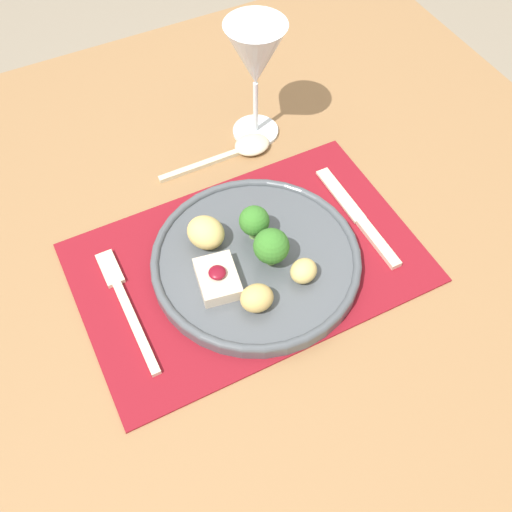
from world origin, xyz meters
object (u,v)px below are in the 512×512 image
at_px(knife, 362,222).
at_px(spoon, 243,148).
at_px(dinner_plate, 254,258).
at_px(wine_glass_near, 256,59).
at_px(fork, 124,300).

xyz_separation_m(knife, spoon, (-0.09, 0.21, 0.00)).
bearing_deg(knife, dinner_plate, 178.45).
distance_m(dinner_plate, wine_glass_near, 0.30).
height_order(dinner_plate, fork, dinner_plate).
distance_m(dinner_plate, knife, 0.17).
xyz_separation_m(dinner_plate, fork, (-0.18, 0.02, -0.01)).
bearing_deg(dinner_plate, wine_glass_near, 62.77).
distance_m(knife, spoon, 0.23).
bearing_deg(wine_glass_near, dinner_plate, -117.23).
height_order(knife, wine_glass_near, wine_glass_near).
relative_size(dinner_plate, wine_glass_near, 1.45).
height_order(knife, spoon, spoon).
xyz_separation_m(spoon, wine_glass_near, (0.04, 0.03, 0.14)).
distance_m(fork, spoon, 0.32).
bearing_deg(wine_glass_near, fork, -144.72).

